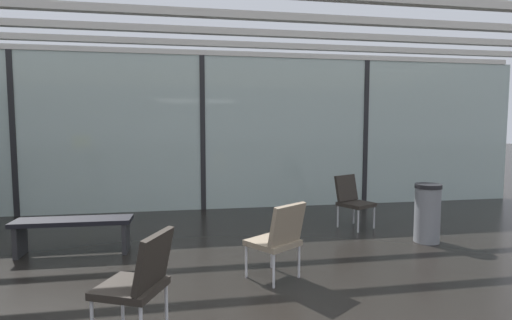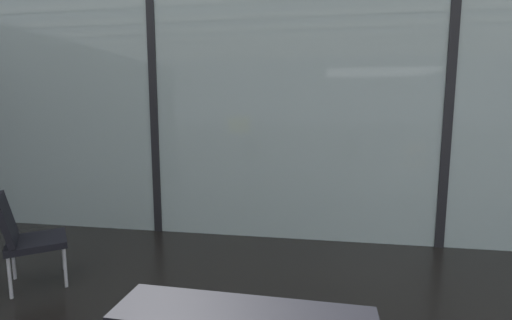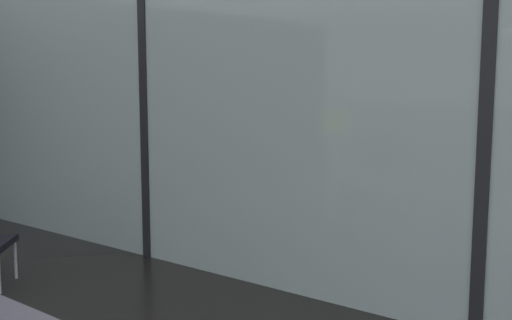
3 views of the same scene
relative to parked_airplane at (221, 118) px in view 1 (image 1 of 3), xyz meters
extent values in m
cube|color=#A3B7B2|center=(-0.84, -5.16, -0.42)|extent=(14.00, 0.08, 3.10)
cube|color=black|center=(-4.34, -5.16, -0.42)|extent=(0.10, 0.12, 3.10)
cube|color=black|center=(-0.84, -5.16, -0.42)|extent=(0.10, 0.12, 3.10)
cube|color=black|center=(2.66, -5.16, -0.42)|extent=(0.10, 0.12, 3.10)
cube|color=beige|center=(-0.84, -7.99, 1.18)|extent=(13.72, 0.12, 0.10)
cube|color=beige|center=(-0.84, -7.04, 1.18)|extent=(13.72, 0.12, 0.10)
cube|color=beige|center=(-0.84, -6.10, 1.18)|extent=(13.72, 0.12, 0.10)
cube|color=beige|center=(-0.84, -5.16, 1.18)|extent=(13.72, 0.12, 0.10)
ellipsoid|color=silver|center=(0.28, 0.00, 0.00)|extent=(11.35, 3.93, 3.93)
sphere|color=#9D9DA0|center=(-4.94, 0.00, 0.00)|extent=(2.16, 2.16, 2.16)
sphere|color=black|center=(-2.84, -1.81, 0.29)|extent=(0.28, 0.28, 0.28)
sphere|color=black|center=(-1.94, -1.81, 0.29)|extent=(0.28, 0.28, 0.28)
sphere|color=black|center=(-1.04, -1.81, 0.29)|extent=(0.28, 0.28, 0.28)
sphere|color=black|center=(-0.14, -1.81, 0.29)|extent=(0.28, 0.28, 0.28)
sphere|color=black|center=(0.76, -1.81, 0.29)|extent=(0.28, 0.28, 0.28)
sphere|color=black|center=(1.66, -1.81, 0.29)|extent=(0.28, 0.28, 0.28)
cube|color=#28231E|center=(1.60, -7.13, -1.56)|extent=(0.65, 0.65, 0.06)
cube|color=#28231E|center=(1.50, -6.94, -1.31)|extent=(0.49, 0.35, 0.44)
cylinder|color=#BCBCC1|center=(1.52, -7.41, -1.78)|extent=(0.03, 0.03, 0.37)
cylinder|color=#BCBCC1|center=(1.89, -7.21, -1.78)|extent=(0.03, 0.03, 0.37)
cylinder|color=#BCBCC1|center=(1.32, -7.04, -1.78)|extent=(0.03, 0.03, 0.37)
cylinder|color=#BCBCC1|center=(1.69, -6.84, -1.78)|extent=(0.03, 0.03, 0.37)
cube|color=#7F705B|center=(-0.24, -9.01, -1.56)|extent=(0.67, 0.67, 0.06)
cube|color=#7F705B|center=(-0.12, -9.19, -1.31)|extent=(0.47, 0.39, 0.44)
cylinder|color=#BCBCC1|center=(-0.19, -8.72, -1.78)|extent=(0.03, 0.03, 0.37)
cylinder|color=#BCBCC1|center=(-0.53, -8.96, -1.78)|extent=(0.03, 0.03, 0.37)
cylinder|color=#BCBCC1|center=(0.05, -9.07, -1.78)|extent=(0.03, 0.03, 0.37)
cylinder|color=#BCBCC1|center=(-0.29, -9.31, -1.78)|extent=(0.03, 0.03, 0.37)
cube|color=#28231E|center=(-1.65, -10.03, -1.56)|extent=(0.63, 0.63, 0.06)
cube|color=#28231E|center=(-1.45, -10.12, -1.31)|extent=(0.32, 0.50, 0.44)
cylinder|color=#BCBCC1|center=(-1.76, -9.75, -1.78)|extent=(0.03, 0.03, 0.37)
cylinder|color=#BCBCC1|center=(-1.37, -9.92, -1.78)|extent=(0.03, 0.03, 0.37)
cube|color=black|center=(-2.68, -7.73, -1.52)|extent=(1.51, 0.44, 0.06)
cube|color=#262628|center=(-3.35, -7.71, -1.76)|extent=(0.06, 0.36, 0.41)
cube|color=#262628|center=(-2.01, -7.74, -1.76)|extent=(0.06, 0.36, 0.41)
cylinder|color=slate|center=(2.29, -8.07, -1.56)|extent=(0.36, 0.36, 0.80)
cylinder|color=black|center=(2.29, -8.07, -1.13)|extent=(0.38, 0.38, 0.06)
camera|label=1|loc=(-1.19, -13.28, -0.25)|focal=27.95mm
camera|label=2|loc=(-2.29, -9.62, -0.35)|focal=25.66mm
camera|label=3|loc=(0.60, -9.69, -0.03)|focal=44.53mm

